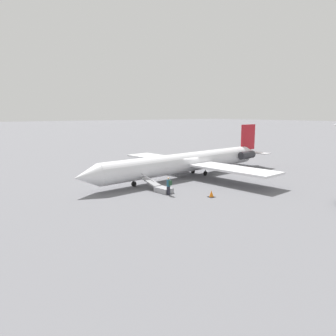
# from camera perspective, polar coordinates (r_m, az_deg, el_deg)

# --- Properties ---
(ground_plane) EXTENTS (600.00, 600.00, 0.00)m
(ground_plane) POSITION_cam_1_polar(r_m,az_deg,el_deg) (40.47, 3.10, -1.57)
(ground_plane) COLOR slate
(airplane_main) EXTENTS (30.10, 23.09, 6.14)m
(airplane_main) POSITION_cam_1_polar(r_m,az_deg,el_deg) (40.79, 3.99, 1.12)
(airplane_main) COLOR silver
(airplane_main) RESTS_ON ground
(boarding_stairs) EXTENTS (1.41, 4.09, 1.58)m
(boarding_stairs) POSITION_cam_1_polar(r_m,az_deg,el_deg) (32.83, -1.24, -3.54)
(boarding_stairs) COLOR #99999E
(boarding_stairs) RESTS_ON ground
(passenger) EXTENTS (0.36, 0.55, 1.74)m
(passenger) POSITION_cam_1_polar(r_m,az_deg,el_deg) (31.40, 0.12, -2.94)
(passenger) COLOR #23232D
(passenger) RESTS_ON ground
(traffic_cone_near_stairs) EXTENTS (0.58, 0.58, 0.64)m
(traffic_cone_near_stairs) POSITION_cam_1_polar(r_m,az_deg,el_deg) (31.05, 7.57, -4.51)
(traffic_cone_near_stairs) COLOR black
(traffic_cone_near_stairs) RESTS_ON ground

